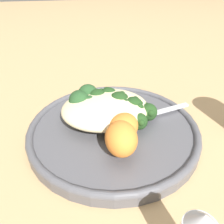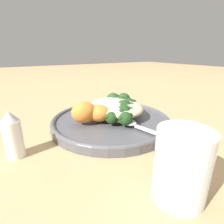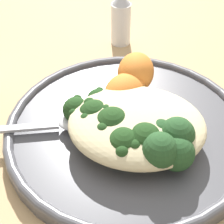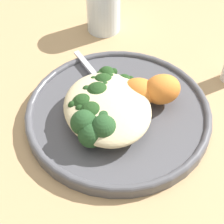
% 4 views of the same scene
% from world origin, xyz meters
% --- Properties ---
extents(ground_plane, '(4.00, 4.00, 0.00)m').
position_xyz_m(ground_plane, '(0.00, 0.00, 0.00)').
color(ground_plane, tan).
extents(plate, '(0.28, 0.28, 0.02)m').
position_xyz_m(plate, '(0.01, 0.00, 0.01)').
color(plate, '#4C4C51').
rests_on(plate, ground_plane).
extents(quinoa_mound, '(0.15, 0.13, 0.04)m').
position_xyz_m(quinoa_mound, '(0.00, 0.02, 0.04)').
color(quinoa_mound, beige).
rests_on(quinoa_mound, plate).
extents(broccoli_stalk_0, '(0.08, 0.03, 0.03)m').
position_xyz_m(broccoli_stalk_0, '(0.03, -0.02, 0.03)').
color(broccoli_stalk_0, '#9EBC66').
rests_on(broccoli_stalk_0, plate).
extents(broccoli_stalk_1, '(0.09, 0.05, 0.03)m').
position_xyz_m(broccoli_stalk_1, '(0.06, -0.00, 0.03)').
color(broccoli_stalk_1, '#9EBC66').
rests_on(broccoli_stalk_1, plate).
extents(broccoli_stalk_2, '(0.08, 0.07, 0.04)m').
position_xyz_m(broccoli_stalk_2, '(0.04, 0.01, 0.04)').
color(broccoli_stalk_2, '#9EBC66').
rests_on(broccoli_stalk_2, plate).
extents(broccoli_stalk_3, '(0.06, 0.09, 0.04)m').
position_xyz_m(broccoli_stalk_3, '(0.02, 0.02, 0.04)').
color(broccoli_stalk_3, '#9EBC66').
rests_on(broccoli_stalk_3, plate).
extents(broccoli_stalk_4, '(0.04, 0.10, 0.04)m').
position_xyz_m(broccoli_stalk_4, '(0.01, 0.05, 0.04)').
color(broccoli_stalk_4, '#9EBC66').
rests_on(broccoli_stalk_4, plate).
extents(broccoli_stalk_5, '(0.05, 0.10, 0.04)m').
position_xyz_m(broccoli_stalk_5, '(-0.01, 0.04, 0.04)').
color(broccoli_stalk_5, '#9EBC66').
rests_on(broccoli_stalk_5, plate).
extents(sweet_potato_chunk_0, '(0.07, 0.07, 0.04)m').
position_xyz_m(sweet_potato_chunk_0, '(0.02, -0.04, 0.04)').
color(sweet_potato_chunk_0, orange).
rests_on(sweet_potato_chunk_0, plate).
extents(sweet_potato_chunk_1, '(0.05, 0.06, 0.05)m').
position_xyz_m(sweet_potato_chunk_1, '(0.01, -0.07, 0.05)').
color(sweet_potato_chunk_1, orange).
rests_on(sweet_potato_chunk_1, plate).
extents(kale_tuft, '(0.06, 0.07, 0.04)m').
position_xyz_m(kale_tuft, '(-0.03, 0.05, 0.04)').
color(kale_tuft, '#234723').
rests_on(kale_tuft, plate).
extents(spoon, '(0.11, 0.04, 0.01)m').
position_xyz_m(spoon, '(0.08, 0.01, 0.03)').
color(spoon, '#B7B7BC').
rests_on(spoon, plate).
extents(water_glass, '(0.06, 0.06, 0.09)m').
position_xyz_m(water_glass, '(0.24, -0.05, 0.05)').
color(water_glass, silver).
rests_on(water_glass, ground_plane).
extents(salt_shaker, '(0.03, 0.03, 0.08)m').
position_xyz_m(salt_shaker, '(0.04, -0.21, 0.04)').
color(salt_shaker, white).
rests_on(salt_shaker, ground_plane).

